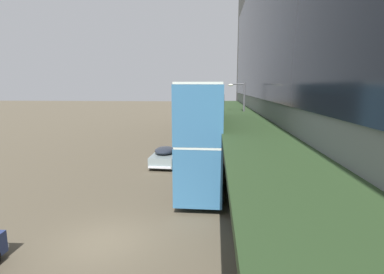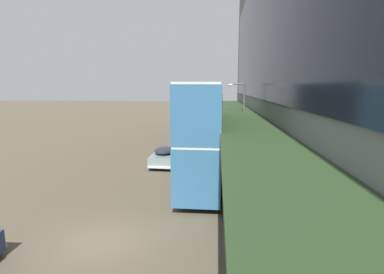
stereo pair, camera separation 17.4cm
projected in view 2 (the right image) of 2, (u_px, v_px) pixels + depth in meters
The scene contains 10 objects.
ground at pixel (101, 242), 12.18m from camera, with size 240.00×240.00×0.00m, color brown.
sidewalk_kerb at pixel (384, 253), 11.26m from camera, with size 10.00×180.00×0.15m, color #AEABA7.
transit_bus_kerbside_front at pixel (203, 131), 19.07m from camera, with size 2.78×10.32×6.47m.
sedan_second_mid at pixel (192, 124), 45.29m from camera, with size 2.02×4.76×1.52m.
sedan_lead_near at pixel (193, 118), 53.96m from camera, with size 1.89×4.54×1.55m.
sedan_far_back at pixel (214, 114), 61.10m from camera, with size 1.98×4.32×1.55m.
sedan_trailing_mid at pixel (213, 118), 52.30m from camera, with size 2.02×4.98×1.57m.
sedan_second_near at pixel (165, 156), 24.04m from camera, with size 2.10×4.42×1.53m.
pedestrian_at_kerb at pixel (256, 163), 20.17m from camera, with size 0.47×0.46×1.86m.
street_lamp at pixel (242, 113), 26.57m from camera, with size 1.50×0.28×6.43m.
Camera 2 is at (4.66, -10.95, 6.24)m, focal length 28.00 mm.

